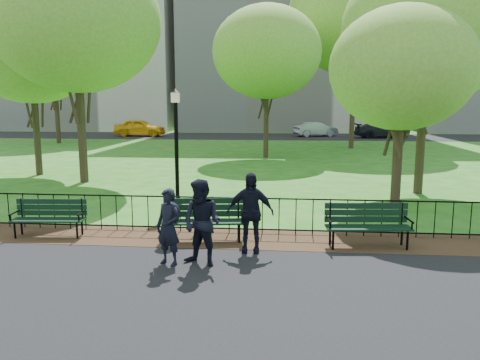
# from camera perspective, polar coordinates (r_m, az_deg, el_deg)

# --- Properties ---
(ground) EXTENTS (120.00, 120.00, 0.00)m
(ground) POSITION_cam_1_polar(r_m,az_deg,el_deg) (9.55, -3.95, -9.75)
(ground) COLOR #1F681B
(asphalt_path) EXTENTS (60.00, 9.20, 0.01)m
(asphalt_path) POSITION_cam_1_polar(r_m,az_deg,el_deg) (6.50, -9.06, -19.47)
(asphalt_path) COLOR black
(asphalt_path) RESTS_ON ground
(dirt_strip) EXTENTS (60.00, 1.60, 0.01)m
(dirt_strip) POSITION_cam_1_polar(r_m,az_deg,el_deg) (10.96, -2.68, -7.12)
(dirt_strip) COLOR #3C2818
(dirt_strip) RESTS_ON ground
(far_street) EXTENTS (70.00, 9.00, 0.01)m
(far_street) POSITION_cam_1_polar(r_m,az_deg,el_deg) (44.04, 3.42, 5.33)
(far_street) COLOR black
(far_street) RESTS_ON ground
(iron_fence) EXTENTS (24.06, 0.06, 1.00)m
(iron_fence) POSITION_cam_1_polar(r_m,az_deg,el_deg) (11.31, -2.34, -4.05)
(iron_fence) COLOR black
(iron_fence) RESTS_ON ground
(apartment_west) EXTENTS (22.00, 15.00, 26.00)m
(apartment_west) POSITION_cam_1_polar(r_m,az_deg,el_deg) (62.34, -17.76, 18.10)
(apartment_west) COLOR beige
(apartment_west) RESTS_ON ground
(park_bench_main) EXTENTS (1.91, 0.82, 1.05)m
(park_bench_main) POSITION_cam_1_polar(r_m,az_deg,el_deg) (10.64, -6.26, -4.10)
(park_bench_main) COLOR black
(park_bench_main) RESTS_ON ground
(park_bench_left_a) EXTENTS (1.71, 0.65, 0.95)m
(park_bench_left_a) POSITION_cam_1_polar(r_m,az_deg,el_deg) (11.93, -22.18, -3.83)
(park_bench_left_a) COLOR black
(park_bench_left_a) RESTS_ON ground
(park_bench_right_a) EXTENTS (1.86, 0.71, 1.03)m
(park_bench_right_a) POSITION_cam_1_polar(r_m,az_deg,el_deg) (10.61, 15.28, -4.77)
(park_bench_right_a) COLOR black
(park_bench_right_a) RESTS_ON ground
(lamppost) EXTENTS (0.32, 0.32, 3.54)m
(lamppost) POSITION_cam_1_polar(r_m,az_deg,el_deg) (14.09, -7.76, 4.44)
(lamppost) COLOR black
(lamppost) RESTS_ON ground
(tree_near_w) EXTENTS (6.41, 6.41, 8.93)m
(tree_near_w) POSITION_cam_1_polar(r_m,az_deg,el_deg) (19.65, -19.40, 17.89)
(tree_near_w) COLOR #2D2116
(tree_near_w) RESTS_ON ground
(tree_near_e) EXTENTS (4.25, 4.25, 5.93)m
(tree_near_e) POSITION_cam_1_polar(r_m,az_deg,el_deg) (14.78, 19.17, 12.71)
(tree_near_e) COLOR #2D2116
(tree_near_e) RESTS_ON ground
(tree_mid_e) EXTENTS (5.69, 5.69, 7.93)m
(tree_mid_e) POSITION_cam_1_polar(r_m,az_deg,el_deg) (17.37, 21.93, 16.60)
(tree_mid_e) COLOR #2D2116
(tree_mid_e) RESTS_ON ground
(tree_mid_w) EXTENTS (5.67, 5.67, 7.91)m
(tree_mid_w) POSITION_cam_1_polar(r_m,az_deg,el_deg) (22.27, -24.17, 14.70)
(tree_mid_w) COLOR #2D2116
(tree_mid_w) RESTS_ON ground
(tree_far_c) EXTENTS (6.09, 6.09, 8.49)m
(tree_far_c) POSITION_cam_1_polar(r_m,az_deg,el_deg) (26.99, 3.27, 15.29)
(tree_far_c) COLOR #2D2116
(tree_far_c) RESTS_ON ground
(tree_far_e) EXTENTS (9.08, 9.08, 12.65)m
(tree_far_e) POSITION_cam_1_polar(r_m,az_deg,el_deg) (33.81, 13.97, 18.79)
(tree_far_e) COLOR #2D2116
(tree_far_e) RESTS_ON ground
(tree_far_w) EXTENTS (7.02, 7.02, 9.78)m
(tree_far_w) POSITION_cam_1_polar(r_m,az_deg,el_deg) (39.41, -21.81, 14.09)
(tree_far_w) COLOR #2D2116
(tree_far_w) RESTS_ON ground
(person_left) EXTENTS (0.65, 0.55, 1.50)m
(person_left) POSITION_cam_1_polar(r_m,az_deg,el_deg) (9.17, -8.70, -5.69)
(person_left) COLOR black
(person_left) RESTS_ON asphalt_path
(person_mid) EXTENTS (0.92, 0.70, 1.68)m
(person_mid) POSITION_cam_1_polar(r_m,az_deg,el_deg) (9.04, -4.65, -5.23)
(person_mid) COLOR black
(person_mid) RESTS_ON asphalt_path
(person_right) EXTENTS (0.99, 0.41, 1.69)m
(person_right) POSITION_cam_1_polar(r_m,az_deg,el_deg) (9.82, 1.24, -3.98)
(person_right) COLOR black
(person_right) RESTS_ON asphalt_path
(taxi) EXTENTS (4.74, 1.94, 1.61)m
(taxi) POSITION_cam_1_polar(r_m,az_deg,el_deg) (45.01, -12.09, 6.26)
(taxi) COLOR yellow
(taxi) RESTS_ON far_street
(sedan_silver) EXTENTS (4.29, 2.82, 1.34)m
(sedan_silver) POSITION_cam_1_polar(r_m,az_deg,el_deg) (44.30, 9.23, 6.13)
(sedan_silver) COLOR #9EA1A6
(sedan_silver) RESTS_ON far_street
(sedan_dark) EXTENTS (4.87, 2.51, 1.35)m
(sedan_dark) POSITION_cam_1_polar(r_m,az_deg,el_deg) (43.73, 16.80, 5.82)
(sedan_dark) COLOR black
(sedan_dark) RESTS_ON far_street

